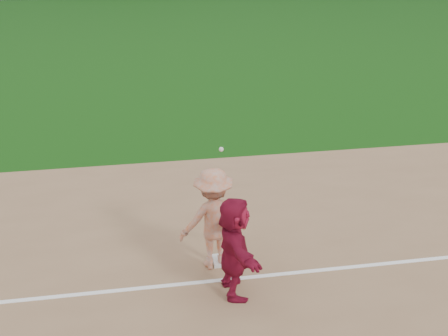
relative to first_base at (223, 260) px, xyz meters
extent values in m
plane|color=#12430D|center=(0.31, 0.20, -0.06)|extent=(160.00, 160.00, 0.00)
cube|color=white|center=(0.31, -0.60, -0.04)|extent=(60.00, 0.10, 0.01)
cube|color=silver|center=(0.00, 0.00, 0.00)|extent=(0.39, 0.39, 0.09)
imported|color=maroon|center=(0.04, -1.00, 0.92)|extent=(0.65, 1.81, 1.93)
imported|color=#A6A7A9|center=(-0.19, -0.05, 0.99)|extent=(1.44, 0.98, 2.06)
sphere|color=silver|center=(-0.01, 0.05, 2.37)|extent=(0.09, 0.09, 0.09)
camera|label=1|loc=(-1.54, -9.29, 6.26)|focal=45.00mm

